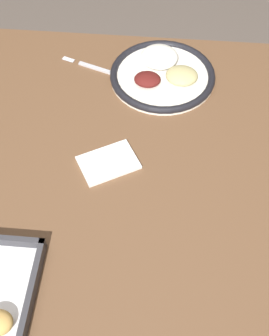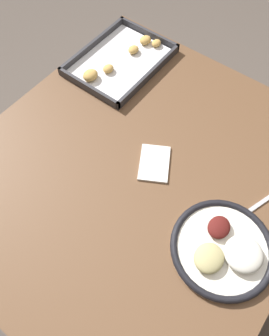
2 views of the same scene
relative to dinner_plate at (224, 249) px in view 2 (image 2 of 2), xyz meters
name	(u,v)px [view 2 (image 2 of 2)]	position (x,y,z in m)	size (l,w,h in m)	color
ground_plane	(137,242)	(0.07, 0.34, -0.77)	(8.00, 8.00, 0.00)	#564C44
dining_table	(138,183)	(0.07, 0.34, -0.12)	(1.14, 1.03, 0.76)	brown
dinner_plate	(224,249)	(0.00, 0.00, 0.00)	(0.29, 0.29, 0.05)	white
fork	(258,205)	(0.18, -0.02, -0.01)	(0.20, 0.08, 0.00)	#B2B2B7
baking_tray	(120,61)	(0.40, 0.68, 0.00)	(0.38, 0.29, 0.04)	#333338
napkin	(154,163)	(0.11, 0.31, -0.01)	(0.16, 0.15, 0.01)	white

